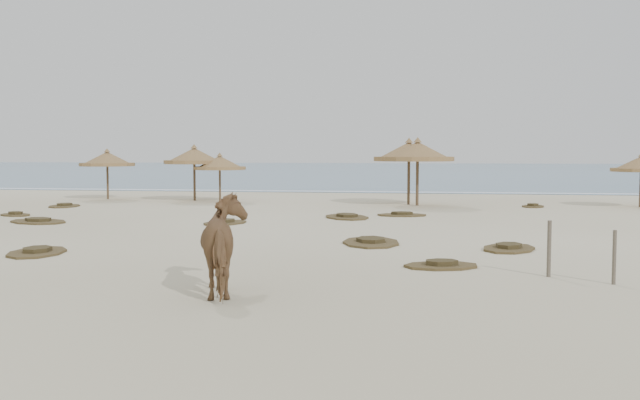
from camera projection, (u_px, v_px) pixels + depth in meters
The scene contains 22 objects.
ground at pixel (276, 250), 18.51m from camera, with size 160.00×160.00×0.00m, color beige.
ocean at pixel (399, 170), 92.45m from camera, with size 200.00×100.00×0.01m, color #2C5F84.
foam_line at pixel (366, 192), 44.14m from camera, with size 70.00×0.60×0.01m, color white.
palapa_0 at pixel (107, 160), 37.65m from camera, with size 3.26×3.26×2.69m.
palapa_1 at pixel (220, 164), 35.81m from camera, with size 3.08×3.08×2.47m.
palapa_2 at pixel (194, 157), 36.50m from camera, with size 3.20×3.20×2.91m.
palapa_3 at pixel (418, 152), 33.23m from camera, with size 4.32×4.32×3.20m.
palapa_4 at pixel (409, 153), 33.84m from camera, with size 3.74×3.74×3.19m.
horse at pixel (228, 244), 12.81m from camera, with size 0.97×2.12×1.79m, color brown.
fence_post_near at pixel (549, 249), 14.55m from camera, with size 0.09×0.09×1.16m, color #63594A.
fence_post_far at pixel (614, 257), 13.72m from camera, with size 0.08×0.08×1.06m, color #63594A.
scrub_1 at pixel (38, 221), 25.57m from camera, with size 2.92×2.55×0.16m.
scrub_2 at pixel (225, 222), 25.13m from camera, with size 1.89×2.22×0.16m.
scrub_3 at pixel (347, 217), 27.28m from camera, with size 2.44×2.88×0.16m.
scrub_4 at pixel (509, 248), 18.57m from camera, with size 1.86×2.31×0.16m.
scrub_6 at pixel (64, 206), 32.69m from camera, with size 1.70×2.26×0.16m.
scrub_7 at pixel (402, 215), 28.16m from camera, with size 2.08×1.46×0.16m.
scrub_8 at pixel (15, 214), 28.23m from camera, with size 1.82×1.65×0.16m.
scrub_9 at pixel (371, 242), 19.78m from camera, with size 1.87×2.61×0.16m.
scrub_10 at pixel (533, 206), 32.51m from camera, with size 1.32×1.71×0.16m.
scrub_11 at pixel (37, 252), 17.85m from camera, with size 1.73×2.30×0.16m.
scrub_12 at pixel (441, 265), 15.77m from camera, with size 1.93×1.53×0.16m.
Camera 1 is at (3.93, -17.99, 2.59)m, focal length 40.00 mm.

